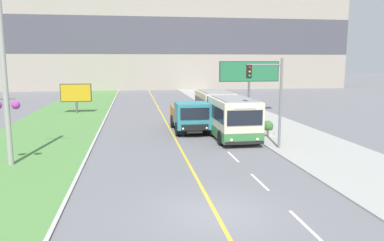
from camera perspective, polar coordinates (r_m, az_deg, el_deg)
name	(u,v)px	position (r m, az deg, el deg)	size (l,w,h in m)	color
ground_plane	(216,213)	(13.99, 3.64, -13.92)	(300.00, 300.00, 0.00)	slate
lane_marking_centre	(214,195)	(15.77, 3.41, -11.19)	(2.88, 140.00, 0.01)	gold
apartment_block_background	(147,39)	(75.45, -6.87, 12.21)	(80.00, 8.04, 19.45)	#A89E8E
city_bus	(223,113)	(28.92, 4.80, 1.15)	(2.75, 11.47, 2.95)	beige
dump_truck	(191,117)	(28.57, -0.19, 0.53)	(2.56, 6.21, 2.41)	black
utility_pole_near	(4,69)	(21.46, -26.75, 6.99)	(1.80, 0.44, 10.72)	#9E9E99
traffic_light_mast	(271,92)	(23.33, 11.88, 4.28)	(2.28, 0.32, 5.63)	slate
billboard_large	(249,73)	(40.89, 8.72, 7.18)	(6.58, 0.24, 5.45)	#59595B
billboard_small	(76,94)	(41.47, -17.26, 3.94)	(3.19, 0.24, 3.11)	#59595B
planter_round_near	(268,129)	(27.98, 11.46, -1.25)	(1.01, 1.01, 1.07)	#B7B2A8
planter_round_second	(245,118)	(33.10, 8.13, 0.45)	(1.05, 1.05, 1.13)	#B7B2A8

